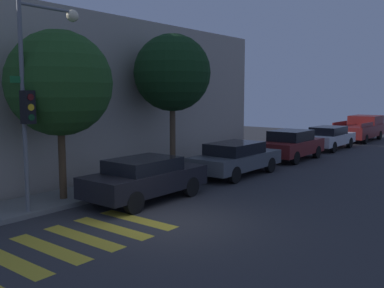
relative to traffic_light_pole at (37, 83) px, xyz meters
name	(u,v)px	position (x,y,z in m)	size (l,w,h in m)	color
ground_plane	(168,222)	(1.61, -3.37, -3.71)	(60.00, 60.00, 0.00)	#333335
sidewalk	(72,196)	(1.61, 0.81, -3.64)	(26.00, 1.96, 0.14)	slate
crosswalk	(66,243)	(-1.04, -2.57, -3.71)	(5.03, 2.60, 0.00)	gold
traffic_light_pole	(37,83)	(0.00, 0.00, 0.00)	(2.23, 0.56, 5.95)	slate
sedan_near_corner	(145,178)	(2.90, -1.27, -2.97)	(4.22, 1.82, 1.38)	black
sedan_middle	(236,158)	(8.29, -1.27, -2.97)	(4.62, 1.87, 1.39)	#4C5156
sedan_far_end	(291,144)	(13.61, -1.27, -2.91)	(4.30, 1.88, 1.53)	maroon
sedan_tail_of_row	(329,137)	(18.90, -1.27, -2.97)	(4.63, 1.81, 1.40)	silver
pickup_truck	(361,128)	(25.19, -1.27, -2.82)	(5.56, 2.14, 1.76)	maroon
tree_near_corner	(59,83)	(1.12, 0.57, 0.01)	(3.22, 3.22, 5.34)	#4C3823
tree_midblock	(172,73)	(6.39, 0.57, 0.51)	(3.09, 3.09, 5.78)	brown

